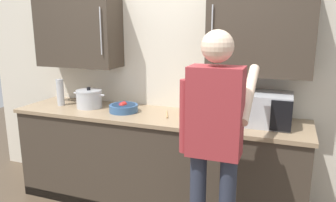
{
  "coord_description": "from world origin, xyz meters",
  "views": [
    {
      "loc": [
        1.14,
        -2.07,
        1.74
      ],
      "look_at": [
        0.15,
        0.6,
        1.07
      ],
      "focal_mm": 35.07,
      "sensor_mm": 36.0,
      "label": 1
    }
  ],
  "objects_px": {
    "stock_pot": "(89,99)",
    "thermos_flask": "(60,92)",
    "wooden_spoon": "(175,114)",
    "knife_block": "(199,108)",
    "fruit_bowl": "(124,108)",
    "microwave_oven": "(252,108)",
    "person_figure": "(215,138)"
  },
  "relations": [
    {
      "from": "wooden_spoon",
      "to": "fruit_bowl",
      "type": "height_order",
      "value": "fruit_bowl"
    },
    {
      "from": "wooden_spoon",
      "to": "fruit_bowl",
      "type": "xyz_separation_m",
      "value": [
        -0.5,
        -0.06,
        0.03
      ]
    },
    {
      "from": "microwave_oven",
      "to": "fruit_bowl",
      "type": "distance_m",
      "value": 1.19
    },
    {
      "from": "wooden_spoon",
      "to": "thermos_flask",
      "type": "distance_m",
      "value": 1.24
    },
    {
      "from": "microwave_oven",
      "to": "person_figure",
      "type": "distance_m",
      "value": 0.79
    },
    {
      "from": "wooden_spoon",
      "to": "knife_block",
      "type": "xyz_separation_m",
      "value": [
        0.24,
        -0.06,
        0.1
      ]
    },
    {
      "from": "fruit_bowl",
      "to": "thermos_flask",
      "type": "xyz_separation_m",
      "value": [
        -0.73,
        0.01,
        0.09
      ]
    },
    {
      "from": "knife_block",
      "to": "microwave_oven",
      "type": "bearing_deg",
      "value": 6.63
    },
    {
      "from": "thermos_flask",
      "to": "stock_pot",
      "type": "bearing_deg",
      "value": 3.9
    },
    {
      "from": "microwave_oven",
      "to": "wooden_spoon",
      "type": "relative_size",
      "value": 3.67
    },
    {
      "from": "fruit_bowl",
      "to": "person_figure",
      "type": "xyz_separation_m",
      "value": [
        1.04,
        -0.72,
        0.06
      ]
    },
    {
      "from": "microwave_oven",
      "to": "stock_pot",
      "type": "xyz_separation_m",
      "value": [
        -1.59,
        -0.02,
        -0.04
      ]
    },
    {
      "from": "wooden_spoon",
      "to": "person_figure",
      "type": "relative_size",
      "value": 0.12
    },
    {
      "from": "stock_pot",
      "to": "person_figure",
      "type": "relative_size",
      "value": 0.21
    },
    {
      "from": "stock_pot",
      "to": "person_figure",
      "type": "distance_m",
      "value": 1.63
    },
    {
      "from": "fruit_bowl",
      "to": "knife_block",
      "type": "distance_m",
      "value": 0.75
    },
    {
      "from": "wooden_spoon",
      "to": "knife_block",
      "type": "bearing_deg",
      "value": -12.79
    },
    {
      "from": "microwave_oven",
      "to": "fruit_bowl",
      "type": "xyz_separation_m",
      "value": [
        -1.19,
        -0.05,
        -0.09
      ]
    },
    {
      "from": "knife_block",
      "to": "person_figure",
      "type": "relative_size",
      "value": 0.17
    },
    {
      "from": "microwave_oven",
      "to": "thermos_flask",
      "type": "distance_m",
      "value": 1.92
    },
    {
      "from": "wooden_spoon",
      "to": "fruit_bowl",
      "type": "relative_size",
      "value": 0.78
    },
    {
      "from": "wooden_spoon",
      "to": "fruit_bowl",
      "type": "bearing_deg",
      "value": -173.63
    },
    {
      "from": "wooden_spoon",
      "to": "thermos_flask",
      "type": "bearing_deg",
      "value": -177.87
    },
    {
      "from": "wooden_spoon",
      "to": "knife_block",
      "type": "relative_size",
      "value": 0.74
    },
    {
      "from": "microwave_oven",
      "to": "stock_pot",
      "type": "height_order",
      "value": "microwave_oven"
    },
    {
      "from": "stock_pot",
      "to": "thermos_flask",
      "type": "distance_m",
      "value": 0.33
    },
    {
      "from": "stock_pot",
      "to": "knife_block",
      "type": "height_order",
      "value": "knife_block"
    },
    {
      "from": "fruit_bowl",
      "to": "knife_block",
      "type": "relative_size",
      "value": 0.95
    },
    {
      "from": "fruit_bowl",
      "to": "person_figure",
      "type": "distance_m",
      "value": 1.27
    },
    {
      "from": "person_figure",
      "to": "knife_block",
      "type": "bearing_deg",
      "value": 112.35
    },
    {
      "from": "wooden_spoon",
      "to": "stock_pot",
      "type": "bearing_deg",
      "value": -178.51
    },
    {
      "from": "stock_pot",
      "to": "knife_block",
      "type": "distance_m",
      "value": 1.15
    }
  ]
}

